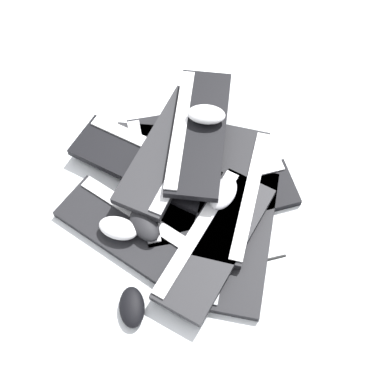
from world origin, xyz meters
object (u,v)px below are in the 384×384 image
(keyboard_4, at_px, (161,178))
(keyboard_0, at_px, (132,234))
(keyboard_1, at_px, (242,238))
(keyboard_6, at_px, (215,242))
(mouse_1, at_px, (206,114))
(mouse_5, at_px, (185,144))
(mouse_2, at_px, (192,130))
(mouse_6, at_px, (223,193))
(keyboard_7, at_px, (170,150))
(keyboard_9, at_px, (198,132))
(keyboard_8, at_px, (232,192))
(keyboard_5, at_px, (145,162))
(mouse_3, at_px, (144,225))
(mouse_0, at_px, (132,307))
(mouse_4, at_px, (118,228))
(keyboard_3, at_px, (185,151))
(keyboard_2, at_px, (220,198))

(keyboard_4, bearing_deg, keyboard_0, 13.78)
(keyboard_1, bearing_deg, keyboard_6, -35.11)
(mouse_1, relative_size, mouse_5, 1.00)
(mouse_2, xyz_separation_m, mouse_6, (0.14, 0.21, 0.03))
(keyboard_7, bearing_deg, mouse_2, -178.86)
(keyboard_4, height_order, keyboard_9, keyboard_9)
(keyboard_8, bearing_deg, keyboard_5, -74.60)
(mouse_1, distance_m, mouse_3, 0.36)
(keyboard_4, relative_size, mouse_0, 3.89)
(keyboard_7, distance_m, mouse_3, 0.24)
(keyboard_0, bearing_deg, keyboard_5, -151.18)
(mouse_1, xyz_separation_m, mouse_6, (0.15, 0.17, -0.06))
(keyboard_6, distance_m, mouse_5, 0.32)
(keyboard_0, relative_size, mouse_4, 4.05)
(keyboard_0, height_order, keyboard_1, same)
(keyboard_3, xyz_separation_m, mouse_0, (0.47, 0.18, 0.01))
(mouse_5, relative_size, mouse_6, 1.00)
(keyboard_2, relative_size, keyboard_6, 0.97)
(mouse_0, xyz_separation_m, mouse_3, (-0.19, -0.11, 0.03))
(mouse_1, relative_size, mouse_6, 1.00)
(keyboard_6, relative_size, mouse_6, 4.14)
(keyboard_4, xyz_separation_m, mouse_5, (-0.12, 0.00, 0.04))
(keyboard_3, bearing_deg, keyboard_2, 68.29)
(keyboard_2, relative_size, mouse_2, 4.00)
(keyboard_1, height_order, mouse_3, mouse_3)
(mouse_1, bearing_deg, mouse_6, -72.01)
(mouse_0, bearing_deg, keyboard_6, -58.21)
(keyboard_8, bearing_deg, keyboard_9, -113.43)
(keyboard_0, distance_m, keyboard_9, 0.35)
(keyboard_3, bearing_deg, keyboard_8, 76.46)
(keyboard_8, relative_size, mouse_3, 4.22)
(mouse_3, bearing_deg, mouse_2, 121.88)
(keyboard_7, xyz_separation_m, mouse_2, (-0.11, -0.00, -0.02))
(mouse_0, bearing_deg, keyboard_2, -43.09)
(keyboard_9, relative_size, mouse_3, 4.14)
(keyboard_0, distance_m, keyboard_6, 0.23)
(mouse_0, xyz_separation_m, mouse_1, (-0.54, -0.16, 0.12))
(keyboard_0, bearing_deg, keyboard_3, -171.35)
(mouse_1, bearing_deg, keyboard_3, -139.88)
(keyboard_9, bearing_deg, mouse_0, 17.45)
(keyboard_2, bearing_deg, keyboard_1, 60.88)
(keyboard_1, relative_size, keyboard_2, 1.05)
(keyboard_7, relative_size, mouse_3, 4.20)
(keyboard_6, bearing_deg, keyboard_0, -62.69)
(keyboard_2, relative_size, keyboard_7, 0.95)
(keyboard_3, height_order, mouse_0, mouse_0)
(mouse_6, bearing_deg, mouse_4, -45.31)
(mouse_0, relative_size, mouse_4, 1.00)
(keyboard_8, xyz_separation_m, keyboard_9, (-0.08, -0.17, 0.06))
(mouse_4, bearing_deg, keyboard_0, -161.51)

